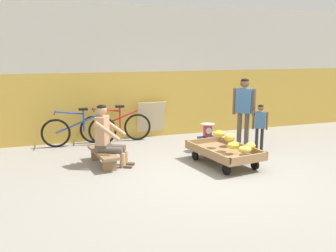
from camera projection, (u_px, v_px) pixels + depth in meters
ground_plane at (215, 175)px, 6.44m from camera, size 80.00×80.00×0.00m
back_wall at (155, 72)px, 9.22m from camera, size 16.00×0.30×3.17m
banana_cart at (224, 152)px, 6.98m from camera, size 1.04×1.55×0.36m
banana_pile at (234, 141)px, 6.87m from camera, size 0.59×1.08×0.25m
low_bench at (103, 155)px, 6.95m from camera, size 0.43×1.13×0.27m
vendor_seated at (107, 136)px, 6.86m from camera, size 0.74×0.64×1.14m
plastic_crate at (207, 144)px, 7.95m from camera, size 0.36×0.28×0.30m
weighing_scale at (208, 130)px, 7.89m from camera, size 0.30×0.30×0.29m
bicycle_near_left at (79, 131)px, 8.34m from camera, size 1.66×0.48×0.86m
bicycle_far_left at (116, 127)px, 8.74m from camera, size 1.66×0.48×0.86m
sign_board at (151, 119)px, 9.19m from camera, size 0.70×0.22×0.88m
customer_adult at (244, 106)px, 7.92m from camera, size 0.37×0.37×1.53m
customer_child at (260, 123)px, 7.71m from camera, size 0.27×0.23×1.02m
shopping_bag at (233, 150)px, 7.58m from camera, size 0.18×0.12×0.24m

